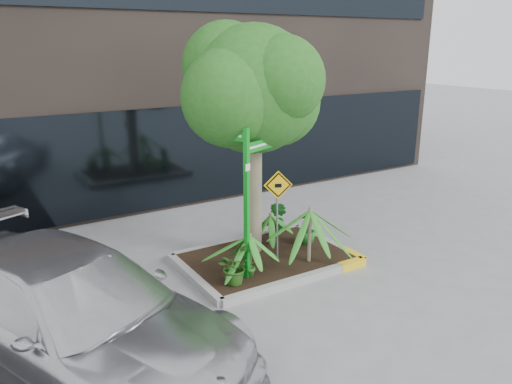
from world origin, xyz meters
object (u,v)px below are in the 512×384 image
tree (253,89)px  cattle_sign (278,200)px  street_sign_post (246,190)px  parked_car (73,313)px

tree → cattle_sign: bearing=-77.2°
cattle_sign → street_sign_post: bearing=-139.8°
tree → cattle_sign: size_ratio=2.59×
street_sign_post → parked_car: bearing=173.3°
street_sign_post → cattle_sign: size_ratio=1.60×
street_sign_post → cattle_sign: 1.00m
tree → parked_car: tree is taller
parked_car → cattle_sign: bearing=-7.5°
tree → street_sign_post: 2.00m
parked_car → street_sign_post: (3.23, 0.93, 0.98)m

